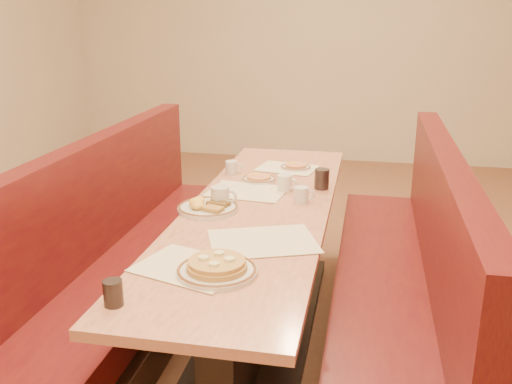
% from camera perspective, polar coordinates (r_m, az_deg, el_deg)
% --- Properties ---
extents(ground, '(8.00, 8.00, 0.00)m').
position_cam_1_polar(ground, '(3.18, 0.25, -14.40)').
color(ground, '#9E6647').
rests_on(ground, ground).
extents(diner_table, '(0.70, 2.50, 0.75)m').
position_cam_1_polar(diner_table, '(2.99, 0.26, -8.31)').
color(diner_table, black).
rests_on(diner_table, ground).
extents(booth_left, '(0.55, 2.50, 1.05)m').
position_cam_1_polar(booth_left, '(3.21, -12.78, -7.19)').
color(booth_left, '#4C3326').
rests_on(booth_left, ground).
extents(booth_right, '(0.55, 2.50, 1.05)m').
position_cam_1_polar(booth_right, '(2.96, 14.50, -9.49)').
color(booth_right, '#4C3326').
rests_on(booth_right, ground).
extents(placemat_near_left, '(0.46, 0.40, 0.00)m').
position_cam_1_polar(placemat_near_left, '(2.20, -6.61, -7.46)').
color(placemat_near_left, '#FFF6C7').
rests_on(placemat_near_left, diner_table).
extents(placemat_near_right, '(0.53, 0.47, 0.00)m').
position_cam_1_polar(placemat_near_right, '(2.42, 0.69, -4.94)').
color(placemat_near_right, '#FFF6C7').
rests_on(placemat_near_right, diner_table).
extents(placemat_far_left, '(0.44, 0.35, 0.00)m').
position_cam_1_polar(placemat_far_left, '(3.09, -0.87, 0.08)').
color(placemat_far_left, '#FFF6C7').
rests_on(placemat_far_left, diner_table).
extents(placemat_far_right, '(0.39, 0.32, 0.00)m').
position_cam_1_polar(placemat_far_right, '(3.55, 3.12, 2.40)').
color(placemat_far_right, '#FFF6C7').
rests_on(placemat_far_right, diner_table).
extents(pancake_plate, '(0.30, 0.30, 0.07)m').
position_cam_1_polar(pancake_plate, '(2.14, -3.94, -7.61)').
color(pancake_plate, silver).
rests_on(pancake_plate, diner_table).
extents(eggs_plate, '(0.30, 0.30, 0.06)m').
position_cam_1_polar(eggs_plate, '(2.81, -4.91, -1.49)').
color(eggs_plate, silver).
rests_on(eggs_plate, diner_table).
extents(extra_plate_mid, '(0.19, 0.19, 0.04)m').
position_cam_1_polar(extra_plate_mid, '(3.55, 3.99, 2.54)').
color(extra_plate_mid, silver).
rests_on(extra_plate_mid, diner_table).
extents(extra_plate_far, '(0.20, 0.20, 0.04)m').
position_cam_1_polar(extra_plate_far, '(3.28, 0.27, 1.34)').
color(extra_plate_far, silver).
rests_on(extra_plate_far, diner_table).
extents(coffee_mug_a, '(0.11, 0.07, 0.08)m').
position_cam_1_polar(coffee_mug_a, '(2.92, 4.62, -0.24)').
color(coffee_mug_a, silver).
rests_on(coffee_mug_a, diner_table).
extents(coffee_mug_b, '(0.13, 0.09, 0.10)m').
position_cam_1_polar(coffee_mug_b, '(2.86, -3.52, -0.41)').
color(coffee_mug_b, silver).
rests_on(coffee_mug_b, diner_table).
extents(coffee_mug_c, '(0.11, 0.08, 0.09)m').
position_cam_1_polar(coffee_mug_c, '(3.10, 2.96, 0.95)').
color(coffee_mug_c, silver).
rests_on(coffee_mug_c, diner_table).
extents(coffee_mug_d, '(0.10, 0.07, 0.08)m').
position_cam_1_polar(coffee_mug_d, '(3.43, -2.43, 2.49)').
color(coffee_mug_d, silver).
rests_on(coffee_mug_d, diner_table).
extents(soda_tumbler_near, '(0.07, 0.07, 0.09)m').
position_cam_1_polar(soda_tumbler_near, '(1.97, -14.10, -9.77)').
color(soda_tumbler_near, black).
rests_on(soda_tumbler_near, diner_table).
extents(soda_tumbler_mid, '(0.08, 0.08, 0.11)m').
position_cam_1_polar(soda_tumbler_mid, '(3.15, 6.59, 1.31)').
color(soda_tumbler_mid, black).
rests_on(soda_tumbler_mid, diner_table).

